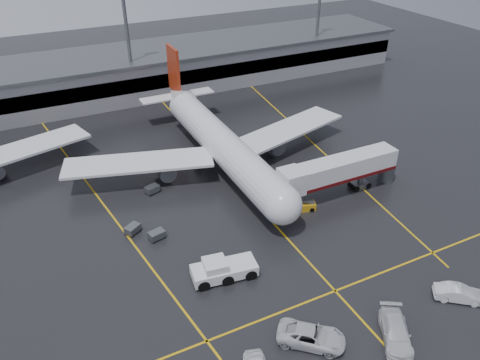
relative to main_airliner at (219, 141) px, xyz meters
name	(u,v)px	position (x,y,z in m)	size (l,w,h in m)	color
ground	(246,194)	(0.00, -9.70, -4.21)	(220.00, 220.00, 0.00)	black
apron_line_centre	(246,193)	(0.00, -9.70, -4.20)	(0.25, 90.00, 0.02)	gold
apron_line_stop	(335,291)	(0.00, -31.70, -4.20)	(60.00, 0.25, 0.02)	gold
apron_line_left	(95,193)	(-20.00, 0.30, -4.20)	(0.25, 70.00, 0.02)	gold
apron_line_right	(311,141)	(18.00, 0.30, -4.20)	(0.25, 70.00, 0.02)	gold
terminal	(148,70)	(0.00, 38.23, 0.11)	(122.00, 19.00, 8.60)	gray
light_mast_mid	(127,32)	(-5.00, 32.30, 10.27)	(3.00, 1.20, 25.45)	#595B60
light_mast_right	(319,10)	(40.00, 32.30, 10.27)	(3.00, 1.20, 25.45)	#595B60
main_airliner	(219,141)	(0.00, 0.00, 0.00)	(48.80, 45.60, 14.10)	silver
jet_bridge	(340,171)	(11.87, -15.70, -0.28)	(19.90, 3.40, 6.05)	silver
pushback_tractor	(222,270)	(-10.35, -24.09, -3.15)	(7.81, 4.13, 2.67)	silver
belt_loader	(303,206)	(5.23, -16.83, -3.67)	(3.74, 2.45, 2.20)	#C38C14
service_van_a	(311,336)	(-6.36, -36.37, -3.28)	(3.09, 6.69, 1.86)	silver
service_van_b	(396,332)	(1.41, -39.59, -3.28)	(2.60, 6.39, 1.86)	silver
service_van_c	(459,294)	(11.23, -38.61, -3.34)	(1.84, 5.28, 1.74)	silver
baggage_cart_a	(157,235)	(-14.99, -14.02, -3.58)	(2.24, 1.72, 1.12)	#595B60
baggage_cart_b	(133,229)	(-17.44, -11.48, -3.58)	(2.39, 2.18, 1.12)	#595B60
baggage_cart_c	(152,189)	(-12.30, -3.36, -3.58)	(2.32, 1.89, 1.12)	#595B60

